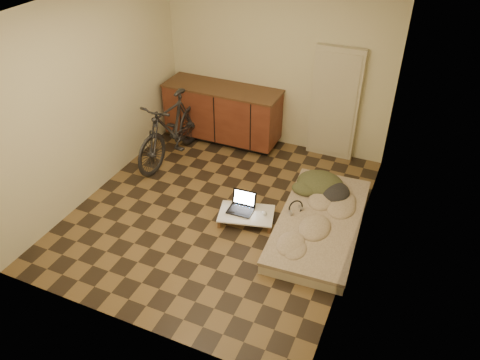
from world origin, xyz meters
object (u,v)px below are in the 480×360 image
at_px(lap_desk, 246,214).
at_px(laptop, 242,206).
at_px(futon, 320,223).
at_px(bicycle, 171,125).

height_order(lap_desk, laptop, laptop).
distance_m(lap_desk, laptop, 0.12).
height_order(futon, laptop, laptop).
bearing_deg(lap_desk, futon, -1.21).
relative_size(bicycle, futon, 0.84).
relative_size(futon, laptop, 6.27).
bearing_deg(laptop, bicycle, 147.34).
xyz_separation_m(futon, lap_desk, (-0.90, -0.21, 0.01)).
relative_size(bicycle, lap_desk, 2.22).
xyz_separation_m(bicycle, laptop, (1.52, -0.89, -0.39)).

